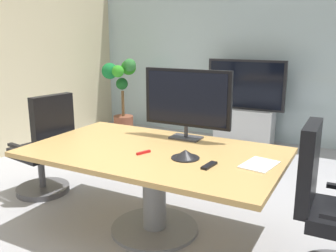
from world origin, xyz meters
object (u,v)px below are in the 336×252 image
at_px(wall_display_unit, 244,116).
at_px(potted_plant, 122,90).
at_px(tv_monitor, 187,100).
at_px(conference_table, 154,169).
at_px(office_chair_right, 331,217).
at_px(remote_control, 209,165).
at_px(conference_phone, 185,154).
at_px(office_chair_left, 45,153).

relative_size(wall_display_unit, potted_plant, 1.02).
bearing_deg(tv_monitor, conference_table, -100.88).
xyz_separation_m(office_chair_right, wall_display_unit, (-1.49, 2.98, -0.01)).
bearing_deg(potted_plant, remote_control, -45.79).
height_order(office_chair_right, tv_monitor, tv_monitor).
distance_m(wall_display_unit, remote_control, 3.24).
height_order(office_chair_right, conference_phone, office_chair_right).
relative_size(wall_display_unit, conference_phone, 5.95).
xyz_separation_m(conference_table, conference_phone, (0.32, -0.08, 0.20)).
height_order(potted_plant, conference_phone, potted_plant).
xyz_separation_m(conference_table, wall_display_unit, (-0.10, 3.00, -0.12)).
xyz_separation_m(office_chair_left, remote_control, (1.94, -0.28, 0.29)).
xyz_separation_m(tv_monitor, remote_control, (0.47, -0.61, -0.35)).
bearing_deg(office_chair_right, remote_control, 101.32).
bearing_deg(tv_monitor, office_chair_left, -167.33).
distance_m(wall_display_unit, potted_plant, 2.11).
distance_m(conference_table, remote_control, 0.61).
xyz_separation_m(conference_table, tv_monitor, (0.09, 0.45, 0.53)).
bearing_deg(wall_display_unit, potted_plant, -170.01).
height_order(tv_monitor, potted_plant, tv_monitor).
bearing_deg(conference_table, wall_display_unit, 91.99).
bearing_deg(office_chair_left, office_chair_right, 97.09).
bearing_deg(remote_control, conference_table, 169.94).
distance_m(office_chair_right, tv_monitor, 1.51).
height_order(tv_monitor, conference_phone, tv_monitor).
distance_m(conference_table, potted_plant, 3.41).
bearing_deg(conference_table, conference_phone, -13.02).
bearing_deg(wall_display_unit, conference_phone, -82.05).
xyz_separation_m(office_chair_left, potted_plant, (-0.78, 2.52, 0.29)).
bearing_deg(conference_table, potted_plant, 129.41).
xyz_separation_m(tv_monitor, wall_display_unit, (-0.19, 2.55, -0.65)).
xyz_separation_m(wall_display_unit, conference_phone, (0.43, -3.07, 0.32)).
bearing_deg(office_chair_right, conference_table, 89.84).
bearing_deg(conference_table, tv_monitor, 79.12).
relative_size(tv_monitor, wall_display_unit, 0.64).
height_order(conference_phone, remote_control, conference_phone).
height_order(potted_plant, remote_control, potted_plant).
bearing_deg(potted_plant, conference_table, -50.59).
relative_size(office_chair_left, potted_plant, 0.85).
xyz_separation_m(office_chair_right, potted_plant, (-3.55, 2.62, 0.29)).
height_order(wall_display_unit, potted_plant, wall_display_unit).
xyz_separation_m(conference_phone, remote_control, (0.23, -0.09, -0.02)).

